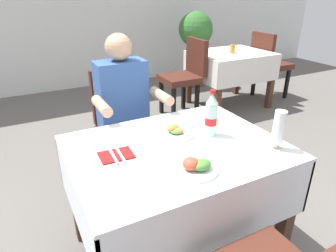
# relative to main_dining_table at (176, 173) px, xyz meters

# --- Properties ---
(main_dining_table) EXTENTS (1.14, 0.88, 0.75)m
(main_dining_table) POSITION_rel_main_dining_table_xyz_m (0.00, 0.00, 0.00)
(main_dining_table) COLOR white
(main_dining_table) RESTS_ON ground
(chair_far_diner_seat) EXTENTS (0.44, 0.50, 0.97)m
(chair_far_diner_seat) POSITION_rel_main_dining_table_xyz_m (0.00, 0.83, -0.03)
(chair_far_diner_seat) COLOR #4C2319
(chair_far_diner_seat) RESTS_ON ground
(seated_diner_far) EXTENTS (0.50, 0.46, 1.26)m
(seated_diner_far) POSITION_rel_main_dining_table_xyz_m (-0.03, 0.72, 0.13)
(seated_diner_far) COLOR #282D42
(seated_diner_far) RESTS_ON ground
(plate_near_camera) EXTENTS (0.25, 0.25, 0.07)m
(plate_near_camera) POSITION_rel_main_dining_table_xyz_m (-0.04, -0.24, 0.19)
(plate_near_camera) COLOR white
(plate_near_camera) RESTS_ON main_dining_table
(plate_far_diner) EXTENTS (0.26, 0.26, 0.06)m
(plate_far_diner) POSITION_rel_main_dining_table_xyz_m (0.06, 0.14, 0.19)
(plate_far_diner) COLOR white
(plate_far_diner) RESTS_ON main_dining_table
(beer_glass_left) EXTENTS (0.07, 0.07, 0.22)m
(beer_glass_left) POSITION_rel_main_dining_table_xyz_m (0.46, -0.27, 0.28)
(beer_glass_left) COLOR white
(beer_glass_left) RESTS_ON main_dining_table
(cola_bottle_primary) EXTENTS (0.07, 0.07, 0.27)m
(cola_bottle_primary) POSITION_rel_main_dining_table_xyz_m (0.24, 0.03, 0.29)
(cola_bottle_primary) COLOR silver
(cola_bottle_primary) RESTS_ON main_dining_table
(napkin_cutlery_set) EXTENTS (0.18, 0.19, 0.01)m
(napkin_cutlery_set) POSITION_rel_main_dining_table_xyz_m (-0.32, 0.05, 0.18)
(napkin_cutlery_set) COLOR maroon
(napkin_cutlery_set) RESTS_ON main_dining_table
(background_dining_table) EXTENTS (1.00, 0.83, 0.75)m
(background_dining_table) POSITION_rel_main_dining_table_xyz_m (1.93, 1.97, -0.01)
(background_dining_table) COLOR white
(background_dining_table) RESTS_ON ground
(background_chair_left) EXTENTS (0.50, 0.44, 0.97)m
(background_chair_left) POSITION_rel_main_dining_table_xyz_m (1.22, 1.97, -0.03)
(background_chair_left) COLOR #4C2319
(background_chair_left) RESTS_ON ground
(background_chair_right) EXTENTS (0.50, 0.44, 0.97)m
(background_chair_right) POSITION_rel_main_dining_table_xyz_m (2.64, 1.97, -0.03)
(background_chair_right) COLOR #4C2319
(background_chair_right) RESTS_ON ground
(background_table_tumbler) EXTENTS (0.06, 0.06, 0.11)m
(background_table_tumbler) POSITION_rel_main_dining_table_xyz_m (1.90, 1.91, 0.23)
(background_table_tumbler) COLOR #C68928
(background_table_tumbler) RESTS_ON background_dining_table
(potted_plant_corner) EXTENTS (0.56, 0.56, 1.21)m
(potted_plant_corner) POSITION_rel_main_dining_table_xyz_m (2.03, 3.03, 0.21)
(potted_plant_corner) COLOR brown
(potted_plant_corner) RESTS_ON ground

